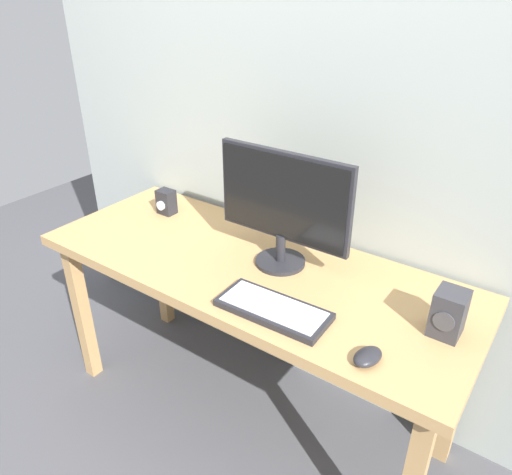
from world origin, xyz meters
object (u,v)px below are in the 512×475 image
at_px(mouse, 368,357).
at_px(speaker_right, 449,313).
at_px(monitor, 283,204).
at_px(desk, 250,282).
at_px(audio_controller, 166,202).
at_px(keyboard_primary, 273,309).

xyz_separation_m(mouse, speaker_right, (0.14, 0.25, 0.06)).
bearing_deg(monitor, desk, -140.30).
relative_size(desk, audio_controller, 15.08).
height_order(keyboard_primary, speaker_right, speaker_right).
bearing_deg(mouse, keyboard_primary, -173.11).
xyz_separation_m(desk, mouse, (0.58, -0.23, 0.10)).
xyz_separation_m(desk, speaker_right, (0.71, 0.02, 0.16)).
xyz_separation_m(monitor, mouse, (0.48, -0.31, -0.22)).
distance_m(desk, monitor, 0.34).
relative_size(desk, mouse, 16.74).
height_order(monitor, speaker_right, monitor).
bearing_deg(keyboard_primary, desk, 139.99).
height_order(monitor, audio_controller, monitor).
bearing_deg(speaker_right, keyboard_primary, -155.91).
height_order(desk, monitor, monitor).
relative_size(monitor, audio_controller, 4.70).
xyz_separation_m(monitor, audio_controller, (-0.66, 0.06, -0.18)).
relative_size(monitor, speaker_right, 3.54).
bearing_deg(audio_controller, speaker_right, -5.35).
xyz_separation_m(desk, keyboard_primary, (0.24, -0.20, 0.10)).
relative_size(desk, speaker_right, 11.34).
bearing_deg(audio_controller, keyboard_primary, -22.65).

